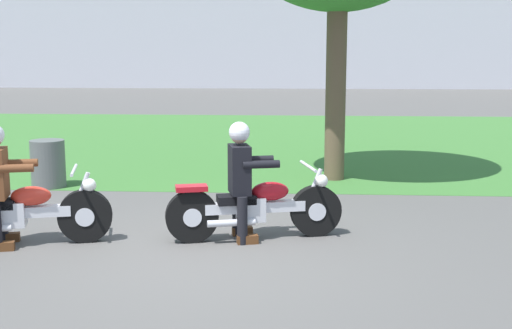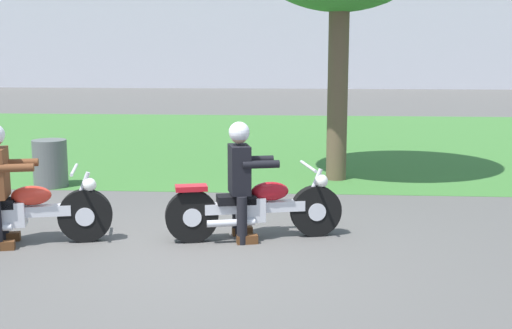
% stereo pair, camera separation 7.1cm
% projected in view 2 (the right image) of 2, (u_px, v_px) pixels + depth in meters
% --- Properties ---
extents(ground, '(120.00, 120.00, 0.00)m').
position_uv_depth(ground, '(198.00, 255.00, 7.20)').
color(ground, '#565451').
extents(grass_verge, '(60.00, 12.00, 0.01)m').
position_uv_depth(grass_verge, '(257.00, 140.00, 16.18)').
color(grass_verge, '#3D7533').
rests_on(grass_verge, ground).
extents(motorcycle_lead, '(2.04, 0.80, 0.86)m').
position_uv_depth(motorcycle_lead, '(255.00, 207.00, 7.75)').
color(motorcycle_lead, black).
rests_on(motorcycle_lead, ground).
extents(rider_lead, '(0.62, 0.55, 1.38)m').
position_uv_depth(rider_lead, '(241.00, 172.00, 7.65)').
color(rider_lead, black).
rests_on(rider_lead, ground).
extents(motorcycle_follow, '(2.10, 0.81, 0.86)m').
position_uv_depth(motorcycle_follow, '(16.00, 212.00, 7.51)').
color(motorcycle_follow, black).
rests_on(motorcycle_follow, ground).
extents(trash_can, '(0.54, 0.54, 0.76)m').
position_uv_depth(trash_can, '(50.00, 163.00, 10.69)').
color(trash_can, '#595E5B').
rests_on(trash_can, ground).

